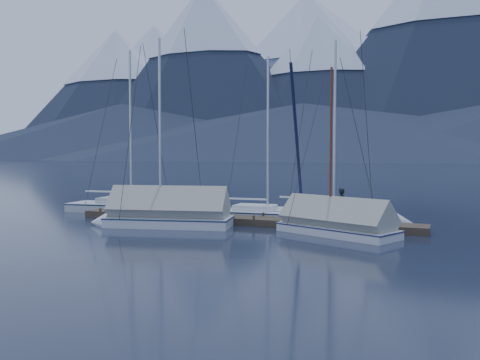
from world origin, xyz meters
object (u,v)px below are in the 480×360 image
at_px(sailboat_open_mid, 277,217).
at_px(sailboat_covered_far, 158,216).
at_px(sailboat_open_right, 344,218).
at_px(sailboat_open_left, 140,209).
at_px(person, 342,205).
at_px(sailboat_covered_near, 328,225).

bearing_deg(sailboat_open_mid, sailboat_covered_far, -136.48).
distance_m(sailboat_open_mid, sailboat_open_right, 3.51).
relative_size(sailboat_open_right, sailboat_covered_far, 1.03).
xyz_separation_m(sailboat_open_left, person, (12.55, -2.21, 0.94)).
distance_m(sailboat_open_right, sailboat_covered_near, 4.25).
distance_m(sailboat_covered_near, person, 1.93).
distance_m(sailboat_open_left, sailboat_open_right, 12.20).
bearing_deg(sailboat_open_mid, sailboat_open_right, 9.96).
xyz_separation_m(sailboat_open_mid, sailboat_covered_near, (3.50, -3.64, 0.23)).
height_order(sailboat_open_right, sailboat_covered_near, sailboat_open_right).
bearing_deg(sailboat_covered_near, sailboat_open_left, 162.03).
relative_size(sailboat_open_mid, sailboat_covered_far, 0.96).
height_order(sailboat_open_left, sailboat_open_right, sailboat_open_left).
bearing_deg(sailboat_open_mid, sailboat_open_left, 177.81).
relative_size(sailboat_open_mid, person, 6.07).
bearing_deg(sailboat_covered_far, sailboat_open_right, 31.77).
relative_size(sailboat_open_right, person, 6.56).
relative_size(sailboat_covered_far, person, 6.35).
relative_size(sailboat_open_mid, sailboat_covered_near, 1.18).
distance_m(sailboat_open_mid, person, 4.35).
relative_size(sailboat_covered_near, sailboat_covered_far, 0.81).
xyz_separation_m(sailboat_open_right, person, (0.35, -2.48, 0.94)).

